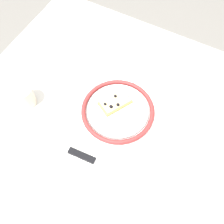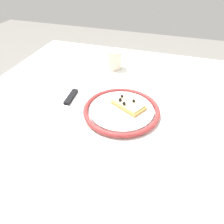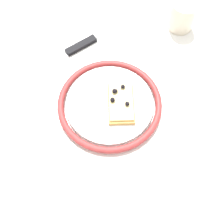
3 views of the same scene
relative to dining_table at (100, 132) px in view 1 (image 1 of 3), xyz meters
The scene contains 7 objects.
ground_plane 0.64m from the dining_table, ahead, with size 6.00×6.00×0.00m, color slate.
dining_table is the anchor object (origin of this frame).
plate 0.13m from the dining_table, 142.73° to the left, with size 0.25×0.25×0.02m.
pizza_slice_near 0.14m from the dining_table, 162.73° to the left, with size 0.12×0.10×0.03m.
knife 0.18m from the dining_table, 20.18° to the left, with size 0.04×0.24×0.01m.
fork 0.27m from the dining_table, behind, with size 0.03×0.20×0.00m.
cup 0.29m from the dining_table, 76.85° to the right, with size 0.07×0.07×0.08m, color beige.
Camera 1 is at (0.34, 0.23, 1.55)m, focal length 43.19 mm.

